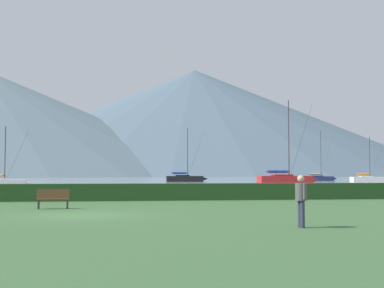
{
  "coord_description": "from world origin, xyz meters",
  "views": [
    {
      "loc": [
        1.58,
        -21.45,
        1.72
      ],
      "look_at": [
        11.46,
        49.81,
        5.75
      ],
      "focal_mm": 48.24,
      "sensor_mm": 36.0,
      "label": 1
    }
  ],
  "objects_px": {
    "sailboat_slip_0": "(185,178)",
    "person_standing_walker": "(301,197)",
    "sailboat_slip_9": "(368,179)",
    "sailboat_slip_1": "(1,183)",
    "park_bench_under_tree": "(53,198)",
    "sailboat_slip_7": "(319,178)",
    "sailboat_slip_6": "(286,179)"
  },
  "relations": [
    {
      "from": "sailboat_slip_0",
      "to": "park_bench_under_tree",
      "type": "relative_size",
      "value": 6.82
    },
    {
      "from": "sailboat_slip_9",
      "to": "sailboat_slip_1",
      "type": "bearing_deg",
      "value": -150.41
    },
    {
      "from": "sailboat_slip_1",
      "to": "sailboat_slip_7",
      "type": "xyz_separation_m",
      "value": [
        56.54,
        43.19,
        0.07
      ]
    },
    {
      "from": "sailboat_slip_1",
      "to": "person_standing_walker",
      "type": "bearing_deg",
      "value": -73.68
    },
    {
      "from": "sailboat_slip_1",
      "to": "sailboat_slip_0",
      "type": "bearing_deg",
      "value": 47.7
    },
    {
      "from": "sailboat_slip_9",
      "to": "park_bench_under_tree",
      "type": "relative_size",
      "value": 5.56
    },
    {
      "from": "sailboat_slip_1",
      "to": "sailboat_slip_9",
      "type": "distance_m",
      "value": 66.46
    },
    {
      "from": "sailboat_slip_6",
      "to": "person_standing_walker",
      "type": "bearing_deg",
      "value": -108.18
    },
    {
      "from": "sailboat_slip_1",
      "to": "sailboat_slip_7",
      "type": "relative_size",
      "value": 0.67
    },
    {
      "from": "sailboat_slip_0",
      "to": "park_bench_under_tree",
      "type": "distance_m",
      "value": 75.64
    },
    {
      "from": "sailboat_slip_6",
      "to": "sailboat_slip_7",
      "type": "height_order",
      "value": "sailboat_slip_6"
    },
    {
      "from": "sailboat_slip_7",
      "to": "sailboat_slip_9",
      "type": "height_order",
      "value": "sailboat_slip_7"
    },
    {
      "from": "sailboat_slip_6",
      "to": "park_bench_under_tree",
      "type": "xyz_separation_m",
      "value": [
        -27.83,
        -49.61,
        -0.25
      ]
    },
    {
      "from": "sailboat_slip_1",
      "to": "sailboat_slip_7",
      "type": "height_order",
      "value": "sailboat_slip_7"
    },
    {
      "from": "sailboat_slip_6",
      "to": "park_bench_under_tree",
      "type": "height_order",
      "value": "sailboat_slip_6"
    },
    {
      "from": "sailboat_slip_0",
      "to": "sailboat_slip_9",
      "type": "distance_m",
      "value": 34.62
    },
    {
      "from": "person_standing_walker",
      "to": "sailboat_slip_9",
      "type": "bearing_deg",
      "value": 55.99
    },
    {
      "from": "sailboat_slip_6",
      "to": "person_standing_walker",
      "type": "relative_size",
      "value": 7.71
    },
    {
      "from": "sailboat_slip_1",
      "to": "sailboat_slip_7",
      "type": "distance_m",
      "value": 71.15
    },
    {
      "from": "sailboat_slip_7",
      "to": "sailboat_slip_9",
      "type": "distance_m",
      "value": 15.37
    },
    {
      "from": "sailboat_slip_9",
      "to": "park_bench_under_tree",
      "type": "height_order",
      "value": "sailboat_slip_9"
    },
    {
      "from": "sailboat_slip_1",
      "to": "sailboat_slip_9",
      "type": "bearing_deg",
      "value": 19.14
    },
    {
      "from": "sailboat_slip_0",
      "to": "person_standing_walker",
      "type": "relative_size",
      "value": 6.34
    },
    {
      "from": "sailboat_slip_6",
      "to": "sailboat_slip_1",
      "type": "bearing_deg",
      "value": -163.78
    },
    {
      "from": "person_standing_walker",
      "to": "sailboat_slip_1",
      "type": "bearing_deg",
      "value": 106.38
    },
    {
      "from": "sailboat_slip_6",
      "to": "sailboat_slip_7",
      "type": "distance_m",
      "value": 36.36
    },
    {
      "from": "sailboat_slip_6",
      "to": "sailboat_slip_7",
      "type": "xyz_separation_m",
      "value": [
        17.92,
        31.64,
        -0.17
      ]
    },
    {
      "from": "sailboat_slip_7",
      "to": "person_standing_walker",
      "type": "relative_size",
      "value": 6.59
    },
    {
      "from": "sailboat_slip_0",
      "to": "sailboat_slip_1",
      "type": "bearing_deg",
      "value": -125.22
    },
    {
      "from": "person_standing_walker",
      "to": "sailboat_slip_0",
      "type": "bearing_deg",
      "value": 79.42
    },
    {
      "from": "sailboat_slip_6",
      "to": "sailboat_slip_7",
      "type": "relative_size",
      "value": 1.17
    },
    {
      "from": "sailboat_slip_0",
      "to": "park_bench_under_tree",
      "type": "height_order",
      "value": "sailboat_slip_0"
    }
  ]
}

